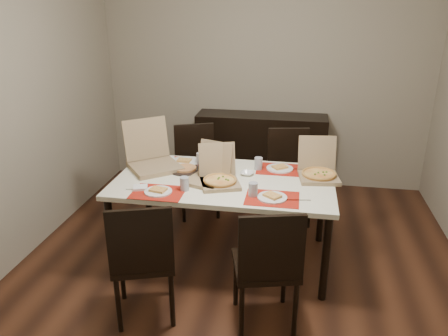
{
  "coord_description": "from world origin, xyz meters",
  "views": [
    {
      "loc": [
        0.42,
        -3.12,
        2.14
      ],
      "look_at": [
        -0.16,
        0.17,
        0.85
      ],
      "focal_mm": 35.0,
      "sensor_mm": 36.0,
      "label": 1
    }
  ],
  "objects": [
    {
      "name": "ground",
      "position": [
        0.0,
        0.0,
        -0.01
      ],
      "size": [
        3.8,
        4.0,
        0.02
      ],
      "primitive_type": "cube",
      "color": "#482616",
      "rests_on": "ground"
    },
    {
      "name": "room_walls",
      "position": [
        0.0,
        0.43,
        1.73
      ],
      "size": [
        3.84,
        4.02,
        2.62
      ],
      "color": "gray",
      "rests_on": "ground"
    },
    {
      "name": "sideboard",
      "position": [
        0.0,
        1.78,
        0.45
      ],
      "size": [
        1.5,
        0.4,
        0.9
      ],
      "primitive_type": "cube",
      "color": "black",
      "rests_on": "ground"
    },
    {
      "name": "dining_table",
      "position": [
        -0.16,
        0.17,
        0.68
      ],
      "size": [
        1.8,
        1.0,
        0.75
      ],
      "color": "#F3EECC",
      "rests_on": "ground"
    },
    {
      "name": "chair_near_left",
      "position": [
        -0.56,
        -0.71,
        0.51
      ],
      "size": [
        0.53,
        0.53,
        0.93
      ],
      "color": "black",
      "rests_on": "ground"
    },
    {
      "name": "chair_near_right",
      "position": [
        0.28,
        -0.65,
        0.51
      ],
      "size": [
        0.51,
        0.51,
        0.93
      ],
      "color": "black",
      "rests_on": "ground"
    },
    {
      "name": "chair_far_left",
      "position": [
        -0.61,
        1.05,
        0.51
      ],
      "size": [
        0.55,
        0.55,
        0.93
      ],
      "color": "black",
      "rests_on": "ground"
    },
    {
      "name": "chair_far_right",
      "position": [
        0.35,
        1.06,
        0.51
      ],
      "size": [
        0.49,
        0.49,
        0.93
      ],
      "color": "black",
      "rests_on": "ground"
    },
    {
      "name": "setting_near_left",
      "position": [
        -0.58,
        -0.16,
        0.77
      ],
      "size": [
        0.49,
        0.3,
        0.11
      ],
      "color": "#B5180C",
      "rests_on": "dining_table"
    },
    {
      "name": "setting_near_right",
      "position": [
        0.22,
        -0.14,
        0.77
      ],
      "size": [
        0.49,
        0.3,
        0.11
      ],
      "color": "#B5180C",
      "rests_on": "dining_table"
    },
    {
      "name": "setting_far_left",
      "position": [
        -0.56,
        0.49,
        0.77
      ],
      "size": [
        0.49,
        0.3,
        0.11
      ],
      "color": "#B5180C",
      "rests_on": "dining_table"
    },
    {
      "name": "setting_far_right",
      "position": [
        0.23,
        0.46,
        0.77
      ],
      "size": [
        0.48,
        0.3,
        0.11
      ],
      "color": "#B5180C",
      "rests_on": "dining_table"
    },
    {
      "name": "napkin_loose",
      "position": [
        -0.2,
        0.06,
        0.76
      ],
      "size": [
        0.16,
        0.16,
        0.02
      ],
      "primitive_type": "cube",
      "rotation": [
        0.0,
        0.0,
        0.9
      ],
      "color": "white",
      "rests_on": "dining_table"
    },
    {
      "name": "pizza_box_center",
      "position": [
        -0.18,
        0.07,
        0.8
      ],
      "size": [
        0.4,
        0.42,
        0.3
      ],
      "color": "#8D7451",
      "rests_on": "dining_table"
    },
    {
      "name": "pizza_box_right",
      "position": [
        0.61,
        0.34,
        0.8
      ],
      "size": [
        0.36,
        0.39,
        0.32
      ],
      "color": "#8D7451",
      "rests_on": "dining_table"
    },
    {
      "name": "pizza_box_left",
      "position": [
        -0.82,
        0.33,
        0.81
      ],
      "size": [
        0.59,
        0.6,
        0.4
      ],
      "color": "#8D7451",
      "rests_on": "dining_table"
    },
    {
      "name": "pizza_box_extra",
      "position": [
        -0.28,
        0.11,
        0.81
      ],
      "size": [
        0.39,
        0.42,
        0.3
      ],
      "color": "#8D7451",
      "rests_on": "dining_table"
    },
    {
      "name": "faina_plate",
      "position": [
        -0.53,
        0.3,
        0.76
      ],
      "size": [
        0.28,
        0.28,
        0.03
      ],
      "color": "black",
      "rests_on": "dining_table"
    },
    {
      "name": "dip_bowl",
      "position": [
        0.02,
        0.3,
        0.76
      ],
      "size": [
        0.12,
        0.12,
        0.03
      ],
      "primitive_type": "imported",
      "rotation": [
        0.0,
        0.0,
        -0.09
      ],
      "color": "white",
      "rests_on": "dining_table"
    },
    {
      "name": "soda_bottle",
      "position": [
        -1.0,
        0.46,
        0.87
      ],
      "size": [
        0.1,
        0.1,
        0.29
      ],
      "color": "silver",
      "rests_on": "dining_table"
    }
  ]
}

